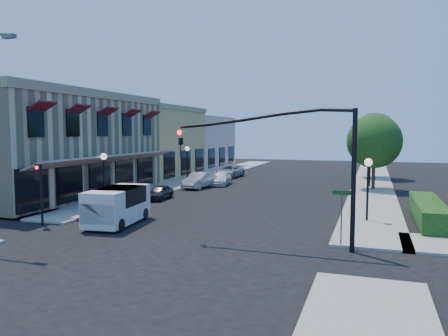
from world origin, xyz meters
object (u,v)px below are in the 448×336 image
(signal_mast_arm, at_px, (302,154))
(lamppost_left_far, at_px, (187,155))
(street_tree_a, at_px, (374,141))
(lamppost_right_far, at_px, (370,157))
(lamppost_right_near, at_px, (368,173))
(lamppost_left_near, at_px, (104,166))
(parked_car_b, at_px, (199,180))
(secondary_signal, at_px, (40,183))
(parked_car_a, at_px, (159,192))
(street_tree_b, at_px, (374,136))
(parked_car_c, at_px, (221,179))
(white_van, at_px, (117,204))
(parked_car_d, at_px, (229,171))
(street_name_sign, at_px, (342,209))

(signal_mast_arm, bearing_deg, lamppost_left_far, 125.00)
(street_tree_a, distance_m, lamppost_left_far, 17.36)
(lamppost_right_far, bearing_deg, lamppost_left_far, -173.29)
(street_tree_a, height_order, signal_mast_arm, street_tree_a)
(lamppost_left_far, height_order, lamppost_right_near, same)
(lamppost_left_near, bearing_deg, lamppost_right_near, 0.00)
(lamppost_left_near, relative_size, parked_car_b, 0.85)
(secondary_signal, distance_m, parked_car_a, 10.51)
(lamppost_left_near, bearing_deg, signal_mast_arm, -24.37)
(secondary_signal, bearing_deg, lamppost_left_near, 94.34)
(street_tree_b, height_order, parked_car_c, street_tree_b)
(signal_mast_arm, distance_m, lamppost_right_near, 7.15)
(lamppost_right_near, xyz_separation_m, white_van, (-12.79, -5.02, -1.58))
(parked_car_d, bearing_deg, white_van, -82.49)
(street_name_sign, height_order, lamppost_right_far, lamppost_right_far)
(street_tree_b, relative_size, parked_car_a, 2.25)
(lamppost_right_near, height_order, parked_car_a, lamppost_right_near)
(street_tree_b, bearing_deg, parked_car_b, -137.74)
(street_name_sign, distance_m, lamppost_right_far, 21.85)
(lamppost_left_near, xyz_separation_m, white_van, (4.21, -5.02, -1.58))
(street_name_sign, distance_m, parked_car_b, 21.24)
(lamppost_left_far, height_order, parked_car_d, lamppost_left_far)
(street_name_sign, relative_size, parked_car_d, 0.52)
(lamppost_left_far, xyz_separation_m, lamppost_right_near, (17.00, -14.00, 0.00))
(street_tree_a, relative_size, street_name_sign, 2.59)
(street_name_sign, bearing_deg, lamppost_right_near, 80.22)
(secondary_signal, bearing_deg, parked_car_c, 80.86)
(secondary_signal, distance_m, lamppost_right_near, 17.77)
(street_tree_b, xyz_separation_m, parked_car_b, (-14.69, -13.34, -3.86))
(lamppost_left_far, bearing_deg, lamppost_left_near, -90.00)
(street_tree_a, distance_m, signal_mast_arm, 20.71)
(white_van, distance_m, parked_car_a, 8.86)
(lamppost_right_far, distance_m, parked_car_c, 13.74)
(parked_car_a, distance_m, parked_car_d, 16.48)
(parked_car_a, bearing_deg, secondary_signal, -104.10)
(lamppost_right_far, bearing_deg, street_tree_a, -81.47)
(street_name_sign, bearing_deg, lamppost_left_far, 128.94)
(secondary_signal, distance_m, lamppost_right_far, 27.98)
(lamppost_left_far, xyz_separation_m, parked_car_a, (2.30, -10.40, -2.20))
(lamppost_left_far, bearing_deg, parked_car_b, -52.01)
(signal_mast_arm, height_order, parked_car_b, signal_mast_arm)
(street_tree_a, xyz_separation_m, lamppost_right_far, (-0.30, 2.00, -1.46))
(lamppost_right_far, bearing_deg, parked_car_b, -159.62)
(secondary_signal, distance_m, lamppost_left_far, 20.60)
(lamppost_right_far, height_order, parked_car_b, lamppost_right_far)
(street_tree_b, bearing_deg, secondary_signal, -118.77)
(lamppost_left_near, height_order, parked_car_b, lamppost_left_near)
(street_name_sign, distance_m, lamppost_right_near, 5.98)
(secondary_signal, bearing_deg, lamppost_right_far, 53.86)
(lamppost_right_near, bearing_deg, parked_car_c, 135.02)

